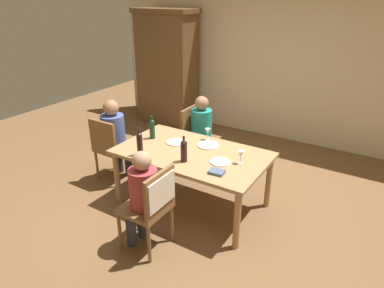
% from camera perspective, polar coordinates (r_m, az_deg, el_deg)
% --- Properties ---
extents(ground_plane, '(10.00, 10.00, 0.00)m').
position_cam_1_polar(ground_plane, '(4.37, 0.00, -9.90)').
color(ground_plane, brown).
extents(rear_room_partition, '(6.40, 0.12, 2.70)m').
position_cam_1_polar(rear_room_partition, '(6.19, 13.81, 13.29)').
color(rear_room_partition, beige).
rests_on(rear_room_partition, ground_plane).
extents(armoire_cabinet, '(1.18, 0.62, 2.18)m').
position_cam_1_polar(armoire_cabinet, '(6.75, -4.21, 12.56)').
color(armoire_cabinet, brown).
rests_on(armoire_cabinet, ground_plane).
extents(dining_table, '(1.77, 1.04, 0.72)m').
position_cam_1_polar(dining_table, '(4.04, 0.00, -2.27)').
color(dining_table, '#A87F51').
rests_on(dining_table, ground_plane).
extents(chair_far_left, '(0.44, 0.44, 0.92)m').
position_cam_1_polar(chair_far_left, '(5.02, 0.73, 1.75)').
color(chair_far_left, brown).
rests_on(chair_far_left, ground_plane).
extents(chair_near, '(0.46, 0.44, 0.92)m').
position_cam_1_polar(chair_near, '(3.37, -6.40, -9.35)').
color(chair_near, brown).
rests_on(chair_near, ground_plane).
extents(chair_left_end, '(0.44, 0.44, 0.92)m').
position_cam_1_polar(chair_left_end, '(4.76, -13.60, -0.25)').
color(chair_left_end, brown).
rests_on(chair_left_end, ground_plane).
extents(person_woman_host, '(0.34, 0.30, 1.12)m').
position_cam_1_polar(person_woman_host, '(4.92, 1.86, 2.70)').
color(person_woman_host, '#33333D').
rests_on(person_woman_host, ground_plane).
extents(person_man_bearded, '(0.33, 0.28, 1.09)m').
position_cam_1_polar(person_man_bearded, '(3.43, -8.42, -8.04)').
color(person_man_bearded, '#33333D').
rests_on(person_man_bearded, ground_plane).
extents(person_man_guest, '(0.32, 0.36, 1.15)m').
position_cam_1_polar(person_man_guest, '(4.78, -12.81, 1.66)').
color(person_man_guest, '#33333D').
rests_on(person_man_guest, ground_plane).
extents(wine_bottle_tall_green, '(0.07, 0.07, 0.31)m').
position_cam_1_polar(wine_bottle_tall_green, '(4.36, -6.71, 2.65)').
color(wine_bottle_tall_green, '#19381E').
rests_on(wine_bottle_tall_green, dining_table).
extents(wine_bottle_dark_red, '(0.07, 0.07, 0.34)m').
position_cam_1_polar(wine_bottle_dark_red, '(3.91, -8.76, 0.15)').
color(wine_bottle_dark_red, black).
rests_on(wine_bottle_dark_red, dining_table).
extents(wine_bottle_short_olive, '(0.07, 0.07, 0.30)m').
position_cam_1_polar(wine_bottle_short_olive, '(3.73, -1.37, -1.04)').
color(wine_bottle_short_olive, black).
rests_on(wine_bottle_short_olive, dining_table).
extents(wine_glass_near_left, '(0.07, 0.07, 0.15)m').
position_cam_1_polar(wine_glass_near_left, '(4.31, 2.65, 2.09)').
color(wine_glass_near_left, silver).
rests_on(wine_glass_near_left, dining_table).
extents(wine_glass_centre, '(0.07, 0.07, 0.15)m').
position_cam_1_polar(wine_glass_centre, '(3.73, 8.18, -1.76)').
color(wine_glass_centre, silver).
rests_on(wine_glass_centre, dining_table).
extents(dinner_plate_host, '(0.25, 0.25, 0.01)m').
position_cam_1_polar(dinner_plate_host, '(4.25, -2.64, 0.30)').
color(dinner_plate_host, silver).
rests_on(dinner_plate_host, dining_table).
extents(dinner_plate_guest_left, '(0.23, 0.23, 0.01)m').
position_cam_1_polar(dinner_plate_guest_left, '(3.77, 4.77, -3.02)').
color(dinner_plate_guest_left, white).
rests_on(dinner_plate_guest_left, dining_table).
extents(dinner_plate_guest_right, '(0.27, 0.27, 0.01)m').
position_cam_1_polar(dinner_plate_guest_right, '(4.16, 2.73, -0.20)').
color(dinner_plate_guest_right, silver).
rests_on(dinner_plate_guest_right, dining_table).
extents(folded_napkin, '(0.17, 0.13, 0.03)m').
position_cam_1_polar(folded_napkin, '(3.55, 4.14, -4.70)').
color(folded_napkin, '#4C5B75').
rests_on(folded_napkin, dining_table).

